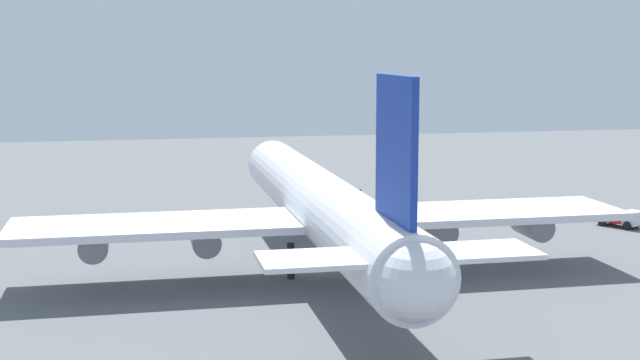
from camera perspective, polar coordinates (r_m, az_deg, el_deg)
ground_plane at (r=88.19m, az=-0.00°, el=-5.77°), size 264.20×264.20×0.00m
cargo_airplane at (r=86.54m, az=0.04°, el=-1.64°), size 66.05×58.50×19.92m
pushback_tractor at (r=114.63m, az=18.82°, el=-2.28°), size 5.73×4.60×2.19m
maintenance_van at (r=122.84m, az=1.94°, el=-1.16°), size 4.56×4.08×2.16m
safety_cone_nose at (r=116.41m, az=-3.99°, el=-2.11°), size 0.49×0.49×0.70m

